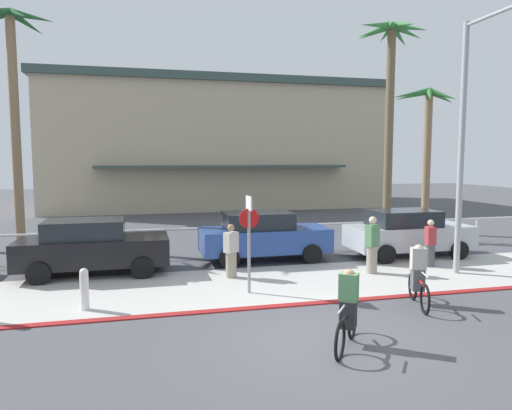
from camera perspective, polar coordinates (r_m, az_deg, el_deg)
The scene contains 19 objects.
ground_plane at distance 18.86m, azimuth -3.40°, elevation -5.08°, with size 80.00×80.00×0.00m, color #4C4C51.
sidewalk_strip at distance 13.34m, azimuth 1.22°, elevation -9.58°, with size 44.00×4.00×0.02m, color beige.
curb_paint at distance 11.50m, azimuth 3.89°, elevation -12.08°, with size 44.00×0.24×0.03m, color maroon.
building_backdrop at distance 36.43m, azimuth -5.48°, elevation 7.23°, with size 23.73×13.00×8.98m.
rail_fence at distance 17.27m, azimuth -2.51°, elevation -3.25°, with size 25.45×0.08×1.04m.
stop_sign_bike_lane at distance 12.11m, azimuth -0.86°, elevation -3.08°, with size 0.52×0.56×2.56m.
bollard_1 at distance 11.72m, azimuth -20.18°, elevation -9.54°, with size 0.20×0.20×1.00m.
streetlight_curb at distance 15.24m, azimuth 24.34°, elevation 8.02°, with size 0.24×2.54×7.50m.
palm_tree_1 at distance 21.45m, azimuth -27.45°, elevation 13.60°, with size 3.23×3.00×9.37m.
palm_tree_2 at distance 21.42m, azimuth 16.02°, elevation 14.77°, with size 3.35×3.00×9.26m.
palm_tree_3 at distance 23.41m, azimuth 20.01°, elevation 8.88°, with size 3.22×2.89×6.77m.
car_black_1 at distance 15.05m, azimuth -19.33°, elevation -4.79°, with size 4.40×2.02×1.69m.
car_blue_2 at distance 16.17m, azimuth 0.85°, elevation -3.75°, with size 4.40×2.02×1.69m.
car_silver_3 at distance 17.66m, azimuth 17.98°, elevation -3.23°, with size 4.40×2.02×1.69m.
cyclist_black_0 at distance 9.14m, azimuth 11.11°, elevation -12.47°, with size 1.14×1.49×1.50m.
cyclist_red_1 at distance 12.02m, azimuth 19.16°, elevation -8.25°, with size 0.63×1.75×1.50m.
pedestrian_0 at distance 14.77m, azimuth 13.97°, elevation -5.01°, with size 0.47×0.42×1.77m.
pedestrian_1 at distance 13.87m, azimuth -3.05°, elevation -5.91°, with size 0.48×0.44×1.61m.
pedestrian_2 at distance 16.24m, azimuth 20.43°, elevation -4.64°, with size 0.40×0.46×1.56m.
Camera 1 is at (-3.37, -8.22, 3.53)m, focal length 32.84 mm.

